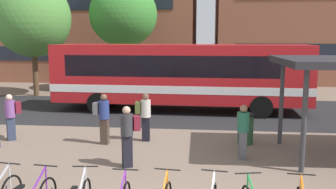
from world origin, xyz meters
The scene contains 10 objects.
bus_lane_asphalt centered at (0.00, 11.45, 0.00)m, with size 80.00×7.20×0.01m, color #232326.
city_bus centered at (-0.46, 11.45, 1.78)m, with size 12.09×2.87×3.20m.
commuter_olive_pack_1 centered at (-1.34, 6.12, 0.96)m, with size 0.53×0.35×1.66m.
commuter_olive_pack_2 centered at (1.83, 4.59, 0.93)m, with size 0.36×0.54×1.62m.
commuter_grey_pack_4 centered at (-2.65, 5.60, 0.98)m, with size 0.55×0.37×1.70m.
commuter_maroon_pack_5 centered at (-5.95, 5.74, 0.93)m, with size 0.60×0.57×1.62m.
commuter_maroon_pack_6 centered at (-1.36, 3.54, 0.99)m, with size 0.60×0.51×1.71m.
trash_bin centered at (2.08, 6.17, 0.52)m, with size 0.55×0.55×1.03m.
street_tree_0 centered at (-9.61, 15.22, 4.68)m, with size 4.51×4.51×7.03m.
street_tree_1 centered at (-4.66, 17.72, 4.98)m, with size 4.37×4.37×7.08m.
Camera 1 is at (0.75, -6.05, 3.57)m, focal length 39.29 mm.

